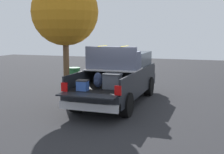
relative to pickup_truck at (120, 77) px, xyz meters
name	(u,v)px	position (x,y,z in m)	size (l,w,h in m)	color
ground_plane	(117,103)	(-0.38, 0.00, -0.97)	(40.00, 40.00, 0.00)	#262628
pickup_truck	(120,77)	(0.00, 0.00, 0.00)	(6.05, 2.06, 2.23)	black
tree_background	(65,12)	(-1.30, 1.69, 2.46)	(2.43, 2.43, 4.66)	brown
trash_can	(74,77)	(2.15, 3.07, -0.47)	(0.60, 0.60, 0.98)	#1E592D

